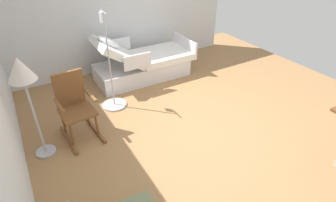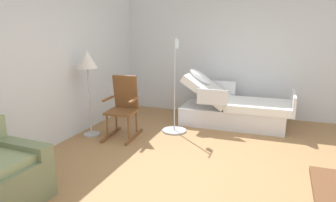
{
  "view_description": "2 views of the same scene",
  "coord_description": "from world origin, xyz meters",
  "px_view_note": "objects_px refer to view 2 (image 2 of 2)",
  "views": [
    {
      "loc": [
        -2.75,
        2.19,
        2.73
      ],
      "look_at": [
        0.03,
        0.55,
        0.69
      ],
      "focal_mm": 29.08,
      "sensor_mm": 36.0,
      "label": 1
    },
    {
      "loc": [
        -3.54,
        -0.7,
        1.77
      ],
      "look_at": [
        0.24,
        0.64,
        0.83
      ],
      "focal_mm": 31.67,
      "sensor_mm": 36.0,
      "label": 2
    }
  ],
  "objects_px": {
    "rocking_chair": "(123,108)",
    "iv_pole": "(174,118)",
    "hospital_bed": "(233,109)",
    "floor_lamp": "(87,65)"
  },
  "relations": [
    {
      "from": "floor_lamp",
      "to": "hospital_bed",
      "type": "bearing_deg",
      "value": -57.45
    },
    {
      "from": "rocking_chair",
      "to": "iv_pole",
      "type": "height_order",
      "value": "iv_pole"
    },
    {
      "from": "iv_pole",
      "to": "rocking_chair",
      "type": "bearing_deg",
      "value": 123.8
    },
    {
      "from": "hospital_bed",
      "to": "rocking_chair",
      "type": "xyz_separation_m",
      "value": [
        -1.26,
        1.7,
        0.19
      ]
    },
    {
      "from": "floor_lamp",
      "to": "iv_pole",
      "type": "relative_size",
      "value": 0.88
    },
    {
      "from": "rocking_chair",
      "to": "floor_lamp",
      "type": "bearing_deg",
      "value": 107.62
    },
    {
      "from": "hospital_bed",
      "to": "rocking_chair",
      "type": "height_order",
      "value": "hospital_bed"
    },
    {
      "from": "rocking_chair",
      "to": "floor_lamp",
      "type": "xyz_separation_m",
      "value": [
        -0.17,
        0.55,
        0.72
      ]
    },
    {
      "from": "floor_lamp",
      "to": "iv_pole",
      "type": "distance_m",
      "value": 1.77
    },
    {
      "from": "hospital_bed",
      "to": "iv_pole",
      "type": "xyz_separation_m",
      "value": [
        -0.76,
        0.95,
        -0.06
      ]
    }
  ]
}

